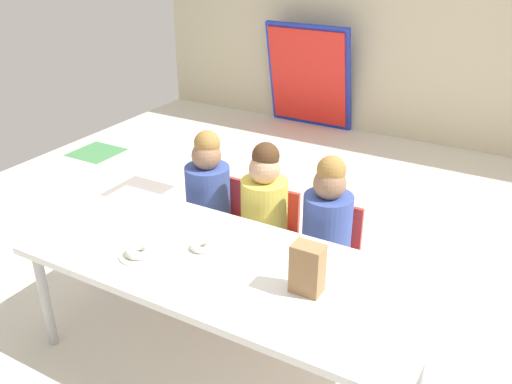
% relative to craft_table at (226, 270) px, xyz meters
% --- Properties ---
extents(ground_plane, '(6.19, 5.56, 0.02)m').
position_rel_craft_table_xyz_m(ground_plane, '(0.11, 0.83, -0.55)').
color(ground_plane, silver).
extents(craft_table, '(1.88, 0.79, 0.58)m').
position_rel_craft_table_xyz_m(craft_table, '(0.00, 0.00, 0.00)').
color(craft_table, white).
rests_on(craft_table, ground_plane).
extents(seated_child_near_camera, '(0.32, 0.31, 0.92)m').
position_rel_craft_table_xyz_m(seated_child_near_camera, '(-0.52, 0.63, 0.01)').
color(seated_child_near_camera, red).
rests_on(seated_child_near_camera, ground_plane).
extents(seated_child_middle_seat, '(0.32, 0.31, 0.92)m').
position_rel_craft_table_xyz_m(seated_child_middle_seat, '(-0.14, 0.63, 0.01)').
color(seated_child_middle_seat, red).
rests_on(seated_child_middle_seat, ground_plane).
extents(seated_child_far_right, '(0.33, 0.33, 0.92)m').
position_rel_craft_table_xyz_m(seated_child_far_right, '(0.24, 0.63, 0.01)').
color(seated_child_far_right, red).
rests_on(seated_child_far_right, ground_plane).
extents(folded_activity_table, '(0.90, 0.29, 1.09)m').
position_rel_craft_table_xyz_m(folded_activity_table, '(-1.16, 3.41, -0.00)').
color(folded_activity_table, '#1E33BF').
rests_on(folded_activity_table, ground_plane).
extents(paper_bag_brown, '(0.13, 0.09, 0.22)m').
position_rel_craft_table_xyz_m(paper_bag_brown, '(0.41, -0.02, 0.16)').
color(paper_bag_brown, '#9E754C').
rests_on(paper_bag_brown, craft_table).
extents(paper_plate_near_edge, '(0.18, 0.18, 0.01)m').
position_rel_craft_table_xyz_m(paper_plate_near_edge, '(-0.37, -0.16, 0.05)').
color(paper_plate_near_edge, white).
rests_on(paper_plate_near_edge, craft_table).
extents(donut_powdered_on_plate, '(0.12, 0.12, 0.04)m').
position_rel_craft_table_xyz_m(donut_powdered_on_plate, '(-0.37, -0.16, 0.07)').
color(donut_powdered_on_plate, white).
rests_on(donut_powdered_on_plate, craft_table).
extents(donut_powdered_loose, '(0.10, 0.10, 0.03)m').
position_rel_craft_table_xyz_m(donut_powdered_loose, '(-0.16, 0.03, 0.06)').
color(donut_powdered_loose, white).
rests_on(donut_powdered_loose, craft_table).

